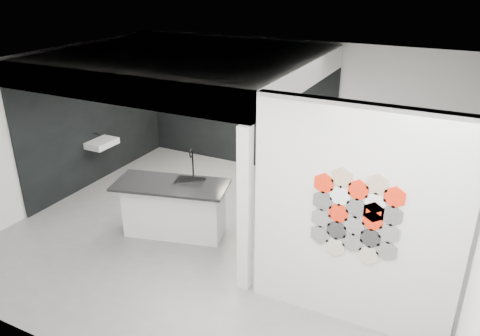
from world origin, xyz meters
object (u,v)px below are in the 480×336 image
partition_panel (354,221)px  stockpot (194,98)px  glass_bowl (299,113)px  kitchen_island (174,207)px  wall_basin (102,143)px  kettle (276,109)px  glass_vase (299,113)px  utensil_cup (211,102)px  bottle_dark (229,102)px

partition_panel → stockpot: (-4.55, 3.87, 0.00)m
partition_panel → glass_bowl: partition_panel is taller
partition_panel → kitchen_island: (-3.05, 0.75, -0.91)m
kitchen_island → stockpot: 3.58m
partition_panel → wall_basin: (-5.46, 1.80, -0.55)m
partition_panel → kettle: 4.65m
wall_basin → glass_bowl: bearing=31.3°
stockpot → glass_bowl: 2.48m
glass_vase → utensil_cup: 2.05m
wall_basin → glass_vase: 4.00m
partition_panel → utensil_cup: 5.65m
utensil_cup → bottle_dark: bearing=0.0°
stockpot → glass_vase: size_ratio=1.63×
partition_panel → utensil_cup: (-4.12, 3.87, -0.03)m
wall_basin → partition_panel: bearing=-18.2°
wall_basin → stockpot: (0.91, 2.07, 0.55)m
kitchen_island → wall_basin: bearing=141.8°
partition_panel → glass_bowl: size_ratio=18.07×
wall_basin → glass_vase: glass_vase is taller
glass_bowl → kettle: bearing=180.0°
partition_panel → stockpot: 5.97m
bottle_dark → kitchen_island: bearing=-78.7°
stockpot → utensil_cup: 0.43m
utensil_cup → wall_basin: bearing=-123.0°
glass_bowl → glass_vase: bearing=0.0°
kettle → glass_bowl: 0.51m
partition_panel → wall_basin: 5.78m
glass_vase → bottle_dark: size_ratio=0.72×
partition_panel → utensil_cup: bearing=136.9°
wall_basin → kettle: 3.59m
partition_panel → stockpot: size_ratio=14.07×
partition_panel → kettle: partition_panel is taller
partition_panel → wall_basin: bearing=161.8°
wall_basin → stockpot: stockpot is taller
wall_basin → kitchen_island: kitchen_island is taller
glass_bowl → bottle_dark: bearing=180.0°
wall_basin → utensil_cup: bearing=57.0°
wall_basin → kettle: size_ratio=3.20×
wall_basin → glass_vase: size_ratio=4.92×
kitchen_island → kettle: (0.47, 3.12, 0.91)m
partition_panel → wall_basin: size_ratio=4.67×
glass_bowl → bottle_dark: 1.60m
partition_panel → bottle_dark: size_ratio=16.53×
glass_vase → utensil_cup: glass_vase is taller
bottle_dark → wall_basin: bearing=-131.0°
kitchen_island → glass_vase: kitchen_island is taller
kitchen_island → glass_vase: (0.98, 3.12, 0.89)m
wall_basin → stockpot: bearing=66.1°
stockpot → bottle_dark: (0.88, 0.00, 0.00)m
wall_basin → glass_vase: (3.39, 2.07, 0.53)m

